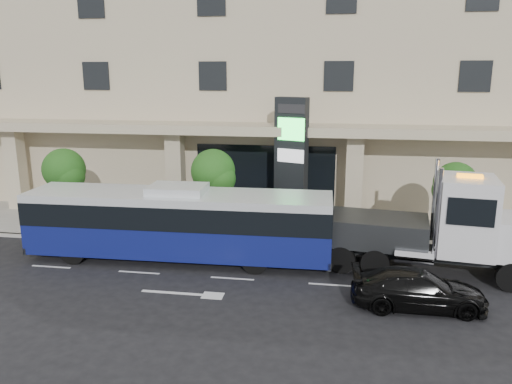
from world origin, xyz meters
TOP-DOWN VIEW (x-y plane):
  - ground at (0.00, 0.00)m, footprint 120.00×120.00m
  - sidewalk at (0.00, 5.00)m, footprint 120.00×6.00m
  - curb at (0.00, 2.00)m, footprint 120.00×0.30m
  - convention_center at (-0.00, 15.42)m, footprint 60.00×17.60m
  - tree_left at (-9.97, 3.59)m, footprint 2.27×2.20m
  - tree_mid at (-1.97, 3.59)m, footprint 2.28×2.20m
  - tree_right at (9.53, 3.59)m, footprint 2.10×2.00m
  - city_bus at (-2.78, 0.28)m, footprint 13.49×3.12m
  - tow_truck at (8.35, 0.44)m, footprint 10.33×3.66m
  - black_sedan at (7.05, -2.96)m, footprint 4.76×2.04m
  - signage_pylon at (1.70, 5.56)m, footprint 1.80×1.17m

SIDE VIEW (x-z plane):
  - ground at x=0.00m, z-range 0.00..0.00m
  - sidewalk at x=0.00m, z-range 0.00..0.15m
  - curb at x=0.00m, z-range 0.00..0.15m
  - black_sedan at x=7.05m, z-range 0.00..1.36m
  - city_bus at x=-2.78m, z-range 0.03..3.43m
  - tow_truck at x=8.35m, z-range -0.41..4.26m
  - tree_right at x=9.53m, z-range 1.01..5.06m
  - tree_left at x=-9.97m, z-range 1.00..5.22m
  - tree_mid at x=-1.97m, z-range 1.07..5.45m
  - signage_pylon at x=1.70m, z-range 0.20..7.03m
  - convention_center at x=0.00m, z-range -0.03..19.97m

